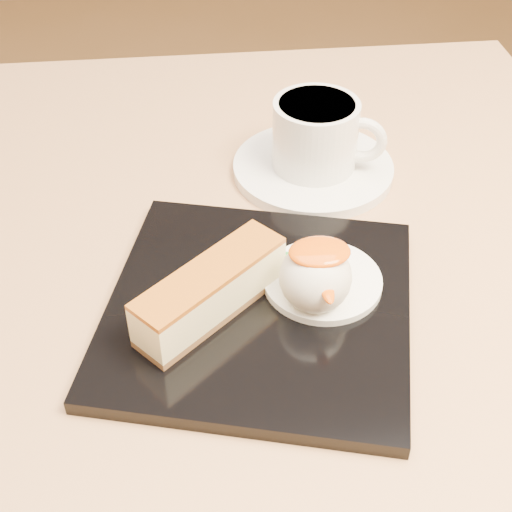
{
  "coord_description": "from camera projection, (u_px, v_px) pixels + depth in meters",
  "views": [
    {
      "loc": [
        0.01,
        -0.41,
        1.1
      ],
      "look_at": [
        0.05,
        -0.02,
        0.76
      ],
      "focal_mm": 50.0,
      "sensor_mm": 36.0,
      "label": 1
    }
  ],
  "objects": [
    {
      "name": "table",
      "position": [
        200.0,
        402.0,
        0.66
      ],
      "size": [
        0.8,
        0.8,
        0.72
      ],
      "color": "black",
      "rests_on": "ground"
    },
    {
      "name": "dessert_plate",
      "position": [
        259.0,
        308.0,
        0.53
      ],
      "size": [
        0.27,
        0.27,
        0.01
      ],
      "primitive_type": "cube",
      "rotation": [
        0.0,
        0.0,
        -0.26
      ],
      "color": "black",
      "rests_on": "table"
    },
    {
      "name": "saucer",
      "position": [
        313.0,
        168.0,
        0.67
      ],
      "size": [
        0.15,
        0.15,
        0.01
      ],
      "primitive_type": "cylinder",
      "color": "white",
      "rests_on": "table"
    },
    {
      "name": "coffee_cup",
      "position": [
        317.0,
        134.0,
        0.64
      ],
      "size": [
        0.1,
        0.08,
        0.06
      ],
      "rotation": [
        0.0,
        0.0,
        -0.33
      ],
      "color": "white",
      "rests_on": "saucer"
    },
    {
      "name": "mango_sauce",
      "position": [
        320.0,
        252.0,
        0.49
      ],
      "size": [
        0.04,
        0.03,
        0.01
      ],
      "primitive_type": "ellipsoid",
      "color": "#E95607",
      "rests_on": "ice_cream_scoop"
    },
    {
      "name": "ice_cream_scoop",
      "position": [
        315.0,
        277.0,
        0.51
      ],
      "size": [
        0.05,
        0.05,
        0.05
      ],
      "primitive_type": "sphere",
      "color": "white",
      "rests_on": "cream_smear"
    },
    {
      "name": "mint_sprig",
      "position": [
        280.0,
        258.0,
        0.55
      ],
      "size": [
        0.03,
        0.02,
        0.0
      ],
      "color": "#2E8D34",
      "rests_on": "cream_smear"
    },
    {
      "name": "cream_smear",
      "position": [
        322.0,
        281.0,
        0.54
      ],
      "size": [
        0.09,
        0.09,
        0.01
      ],
      "primitive_type": "cylinder",
      "color": "white",
      "rests_on": "dessert_plate"
    },
    {
      "name": "cheesecake",
      "position": [
        211.0,
        291.0,
        0.51
      ],
      "size": [
        0.11,
        0.11,
        0.04
      ],
      "rotation": [
        0.0,
        0.0,
        0.72
      ],
      "color": "brown",
      "rests_on": "dessert_plate"
    }
  ]
}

